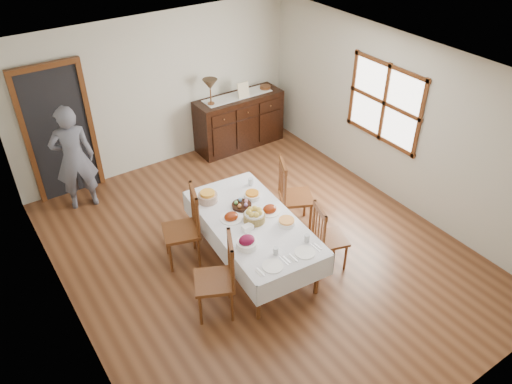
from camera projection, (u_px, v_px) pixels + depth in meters
ground at (260, 251)px, 7.01m from camera, size 6.00×6.00×0.00m
room_shell at (232, 139)px, 6.29m from camera, size 5.02×6.02×2.65m
dining_table at (252, 226)px, 6.46m from camera, size 1.23×2.18×0.72m
chair_left_near at (219, 277)px, 5.80m from camera, size 0.61×0.61×1.10m
chair_left_far at (185, 227)px, 6.56m from camera, size 0.58×0.58×1.12m
chair_right_near at (327, 236)px, 6.51m from camera, size 0.51×0.51×0.97m
chair_right_far at (292, 194)px, 7.18m from camera, size 0.62×0.62×1.11m
sideboard at (239, 121)px, 9.22m from camera, size 1.65×0.59×0.99m
person at (73, 155)px, 7.40m from camera, size 0.62×0.46×1.82m
bread_basket at (254, 216)px, 6.36m from camera, size 0.28×0.28×0.18m
egg_basket at (242, 205)px, 6.63m from camera, size 0.27×0.27×0.10m
ham_platter_a at (231, 217)px, 6.42m from camera, size 0.29×0.29×0.11m
ham_platter_b at (270, 210)px, 6.56m from camera, size 0.29×0.29×0.11m
beet_bowl at (247, 242)px, 5.96m from camera, size 0.26×0.26×0.16m
carrot_bowl at (252, 195)px, 6.80m from camera, size 0.22×0.22×0.09m
pineapple_bowl at (208, 197)px, 6.72m from camera, size 0.26×0.26×0.15m
casserole_dish at (286, 222)px, 6.33m from camera, size 0.22×0.22×0.08m
butter_dish at (247, 228)px, 6.23m from camera, size 0.15×0.10×0.07m
setting_left at (273, 261)px, 5.75m from camera, size 0.43×0.31×0.10m
setting_right at (305, 248)px, 5.95m from camera, size 0.43×0.31×0.10m
glass_far_a at (213, 194)px, 6.82m from camera, size 0.07×0.07×0.09m
glass_far_b at (251, 182)px, 7.05m from camera, size 0.07×0.07×0.11m
runner at (237, 96)px, 8.95m from camera, size 1.30×0.35×0.01m
table_lamp at (210, 85)px, 8.46m from camera, size 0.26×0.26×0.46m
picture_frame at (243, 90)px, 8.81m from camera, size 0.22×0.08×0.28m
deco_bowl at (265, 87)px, 9.19m from camera, size 0.20×0.20×0.06m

